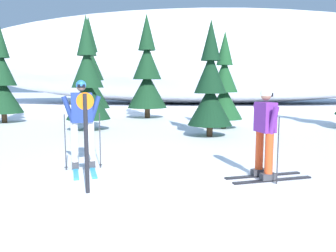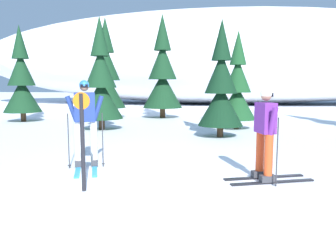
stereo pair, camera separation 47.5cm
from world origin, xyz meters
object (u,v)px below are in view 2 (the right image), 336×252
object	(u,v)px
skier_navy_jacket	(85,121)
pine_tree_far_left	(22,82)
skier_purple_jacket	(265,133)
pine_tree_center_left	(101,83)
pine_tree_center	(163,75)
pine_tree_right	(237,88)
pine_tree_left	(106,76)
pine_tree_center_right	(221,88)
trail_marker_post	(82,136)

from	to	relation	value
skier_navy_jacket	pine_tree_far_left	distance (m)	10.17
skier_purple_jacket	pine_tree_center_left	bearing A→B (deg)	127.95
pine_tree_far_left	pine_tree_center_left	distance (m)	5.10
pine_tree_center	skier_purple_jacket	bearing A→B (deg)	-73.75
skier_navy_jacket	pine_tree_right	xyz separation A→B (m)	(3.75, 6.55, 0.61)
skier_navy_jacket	pine_tree_left	bearing A→B (deg)	104.02
skier_navy_jacket	pine_tree_center	xyz separation A→B (m)	(0.32, 10.58, 1.23)
skier_purple_jacket	skier_navy_jacket	distance (m)	3.67
pine_tree_center	pine_tree_left	bearing A→B (deg)	-177.14
skier_purple_jacket	pine_tree_center	distance (m)	11.79
pine_tree_center_right	pine_tree_right	distance (m)	2.22
pine_tree_left	pine_tree_center	distance (m)	2.93
pine_tree_center_right	pine_tree_left	bearing A→B (deg)	133.28
skier_purple_jacket	pine_tree_center_right	distance (m)	5.21
pine_tree_center_left	pine_tree_right	size ratio (longest dim) A/B	1.13
skier_purple_jacket	pine_tree_center	bearing A→B (deg)	106.25
trail_marker_post	pine_tree_center_left	bearing A→B (deg)	104.99
pine_tree_center_left	pine_tree_center	size ratio (longest dim) A/B	0.81
pine_tree_center_left	pine_tree_far_left	bearing A→B (deg)	152.52
pine_tree_right	trail_marker_post	world-z (taller)	pine_tree_right
skier_navy_jacket	pine_tree_center_right	size ratio (longest dim) A/B	0.48
skier_navy_jacket	pine_tree_far_left	world-z (taller)	pine_tree_far_left
skier_navy_jacket	pine_tree_center	bearing A→B (deg)	88.24
pine_tree_far_left	skier_navy_jacket	bearing A→B (deg)	-53.79
pine_tree_left	pine_tree_center_left	bearing A→B (deg)	-76.07
skier_navy_jacket	pine_tree_right	distance (m)	7.57
pine_tree_far_left	pine_tree_left	xyz separation A→B (m)	(3.38, 2.26, 0.29)
skier_navy_jacket	skier_purple_jacket	bearing A→B (deg)	-10.60
pine_tree_center_left	pine_tree_center	bearing A→B (deg)	69.43
skier_purple_jacket	pine_tree_center_right	xyz separation A→B (m)	(-0.58, 5.12, 0.73)
pine_tree_far_left	trail_marker_post	world-z (taller)	pine_tree_far_left
pine_tree_left	trail_marker_post	world-z (taller)	pine_tree_left
pine_tree_center_right	skier_navy_jacket	bearing A→B (deg)	-124.24
pine_tree_center_right	pine_tree_center	bearing A→B (deg)	113.80
pine_tree_far_left	pine_tree_center_left	xyz separation A→B (m)	(4.52, -2.35, -0.07)
pine_tree_left	pine_tree_right	world-z (taller)	pine_tree_left
skier_navy_jacket	pine_tree_center_right	bearing A→B (deg)	55.76
skier_navy_jacket	pine_tree_left	world-z (taller)	pine_tree_left
pine_tree_center_right	trail_marker_post	bearing A→B (deg)	-112.47
pine_tree_center_right	trail_marker_post	distance (m)	6.58
skier_navy_jacket	trail_marker_post	size ratio (longest dim) A/B	1.13
skier_purple_jacket	pine_tree_left	distance (m)	12.78
skier_purple_jacket	pine_tree_right	size ratio (longest dim) A/B	0.45
pine_tree_right	trail_marker_post	distance (m)	8.79
pine_tree_left	pine_tree_right	xyz separation A→B (m)	(6.35, -3.88, -0.56)
skier_purple_jacket	trail_marker_post	xyz separation A→B (m)	(-3.08, -0.92, 0.04)
pine_tree_right	trail_marker_post	bearing A→B (deg)	-111.59
pine_tree_center	pine_tree_right	distance (m)	5.32
skier_purple_jacket	pine_tree_center_left	size ratio (longest dim) A/B	0.40
skier_navy_jacket	pine_tree_left	size ratio (longest dim) A/B	0.36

